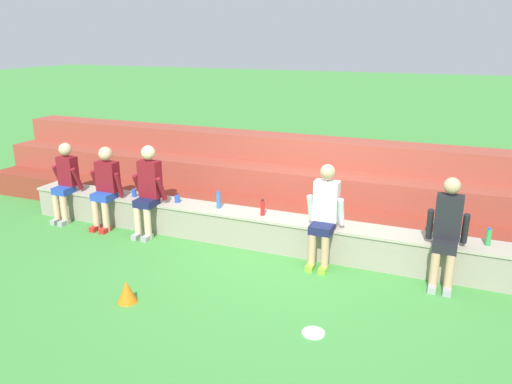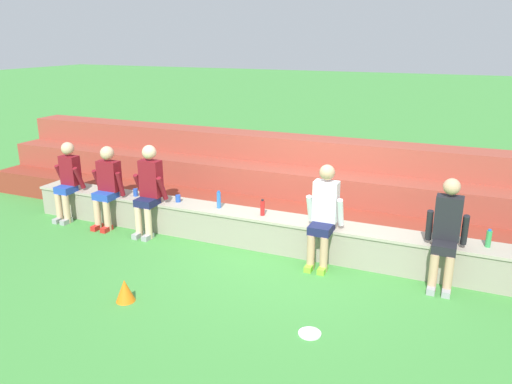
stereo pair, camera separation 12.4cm
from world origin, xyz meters
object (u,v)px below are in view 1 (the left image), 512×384
at_px(person_center, 148,188).
at_px(person_right_of_center, 324,213).
at_px(person_far_right, 447,230).
at_px(plastic_cup_middle, 177,199).
at_px(water_bottle_mid_left, 263,208).
at_px(plastic_cup_left_end, 134,193).
at_px(person_left_of_center, 105,185).
at_px(frisbee, 313,333).
at_px(person_far_left, 65,180).
at_px(sports_cone, 127,292).
at_px(water_bottle_near_left, 218,200).
at_px(water_bottle_near_right, 488,237).

bearing_deg(person_center, person_right_of_center, 0.25).
height_order(person_far_right, plastic_cup_middle, person_far_right).
height_order(person_right_of_center, water_bottle_mid_left, person_right_of_center).
bearing_deg(plastic_cup_left_end, plastic_cup_middle, 0.97).
xyz_separation_m(person_far_right, water_bottle_mid_left, (-2.61, 0.22, -0.12)).
relative_size(person_center, person_right_of_center, 1.02).
bearing_deg(person_center, person_left_of_center, 179.89).
height_order(person_left_of_center, plastic_cup_middle, person_left_of_center).
height_order(person_left_of_center, frisbee, person_left_of_center).
bearing_deg(person_far_left, water_bottle_mid_left, 3.39).
bearing_deg(sports_cone, person_left_of_center, 132.80).
height_order(plastic_cup_middle, sports_cone, plastic_cup_middle).
height_order(person_far_left, person_left_of_center, person_left_of_center).
bearing_deg(person_left_of_center, water_bottle_mid_left, 4.67).
bearing_deg(plastic_cup_left_end, water_bottle_mid_left, -0.59).
xyz_separation_m(person_far_left, frisbee, (4.97, -1.77, -0.72)).
bearing_deg(frisbee, water_bottle_near_left, 136.80).
height_order(plastic_cup_left_end, sports_cone, plastic_cup_left_end).
relative_size(person_left_of_center, sports_cone, 4.86).
height_order(water_bottle_near_left, frisbee, water_bottle_near_left).
bearing_deg(person_right_of_center, frisbee, -77.69).
relative_size(water_bottle_near_right, plastic_cup_middle, 2.08).
height_order(person_center, water_bottle_near_left, person_center).
xyz_separation_m(water_bottle_near_right, sports_cone, (-4.01, -2.25, -0.48)).
relative_size(person_far_left, plastic_cup_left_end, 10.92).
bearing_deg(water_bottle_near_right, person_left_of_center, -177.22).
distance_m(person_left_of_center, water_bottle_near_right, 5.84).
bearing_deg(person_center, water_bottle_mid_left, 6.78).
bearing_deg(water_bottle_near_right, person_far_left, -177.66).
distance_m(person_left_of_center, water_bottle_near_left, 1.98).
bearing_deg(water_bottle_near_left, sports_cone, -93.44).
relative_size(person_left_of_center, frisbee, 5.47).
relative_size(person_far_left, person_right_of_center, 0.96).
bearing_deg(frisbee, person_far_right, 55.49).
bearing_deg(person_right_of_center, water_bottle_mid_left, 168.13).
bearing_deg(person_far_right, water_bottle_mid_left, 175.22).
relative_size(water_bottle_near_right, frisbee, 0.96).
relative_size(person_center, sports_cone, 5.18).
bearing_deg(person_center, water_bottle_near_right, 3.26).
bearing_deg(water_bottle_mid_left, water_bottle_near_right, 1.12).
height_order(person_center, person_far_right, person_center).
height_order(water_bottle_near_right, water_bottle_mid_left, water_bottle_mid_left).
distance_m(person_center, water_bottle_near_left, 1.16).
bearing_deg(person_left_of_center, frisbee, -23.18).
height_order(person_far_left, sports_cone, person_far_left).
bearing_deg(person_right_of_center, sports_cone, -133.78).
height_order(person_left_of_center, person_center, person_center).
bearing_deg(water_bottle_near_right, person_center, -176.74).
height_order(water_bottle_mid_left, water_bottle_near_left, water_bottle_near_left).
relative_size(water_bottle_near_left, plastic_cup_middle, 2.42).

